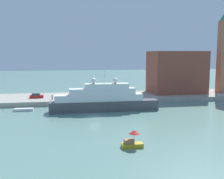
% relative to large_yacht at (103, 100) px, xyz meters
% --- Properties ---
extents(ground, '(400.00, 400.00, 0.00)m').
position_rel_large_yacht_xyz_m(ground, '(-3.04, -6.86, -3.08)').
color(ground, slate).
extents(quay_dock, '(110.00, 19.37, 1.45)m').
position_rel_large_yacht_xyz_m(quay_dock, '(-3.04, 18.83, -2.35)').
color(quay_dock, gray).
rests_on(quay_dock, ground).
extents(large_yacht, '(29.82, 3.83, 10.92)m').
position_rel_large_yacht_xyz_m(large_yacht, '(0.00, 0.00, 0.00)').
color(large_yacht, '#4C4C51').
rests_on(large_yacht, ground).
extents(small_motorboat, '(3.60, 1.86, 2.96)m').
position_rel_large_yacht_xyz_m(small_motorboat, '(0.65, -30.02, -1.92)').
color(small_motorboat, '#B7991E').
rests_on(small_motorboat, ground).
extents(work_barge, '(5.09, 1.56, 0.74)m').
position_rel_large_yacht_xyz_m(work_barge, '(-21.48, 3.63, -2.71)').
color(work_barge, silver).
rests_on(work_barge, ground).
extents(harbor_building, '(19.20, 13.18, 15.13)m').
position_rel_large_yacht_xyz_m(harbor_building, '(30.28, 21.47, 5.94)').
color(harbor_building, brown).
rests_on(harbor_building, quay_dock).
extents(bell_tower, '(4.27, 4.27, 29.02)m').
position_rel_large_yacht_xyz_m(bell_tower, '(46.91, 18.57, 13.79)').
color(bell_tower, '#9E664C').
rests_on(bell_tower, quay_dock).
extents(parked_car, '(4.31, 1.86, 1.46)m').
position_rel_large_yacht_xyz_m(parked_car, '(-19.30, 17.04, -1.00)').
color(parked_car, '#B21E1E').
rests_on(parked_car, quay_dock).
extents(person_figure, '(0.36, 0.36, 1.56)m').
position_rel_large_yacht_xyz_m(person_figure, '(-14.18, 13.01, -0.91)').
color(person_figure, '#4C4C4C').
rests_on(person_figure, quay_dock).
extents(mooring_bollard, '(0.48, 0.48, 0.66)m').
position_rel_large_yacht_xyz_m(mooring_bollard, '(1.64, 10.39, -1.30)').
color(mooring_bollard, black).
rests_on(mooring_bollard, quay_dock).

